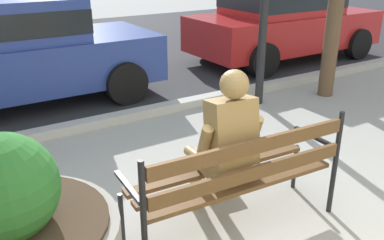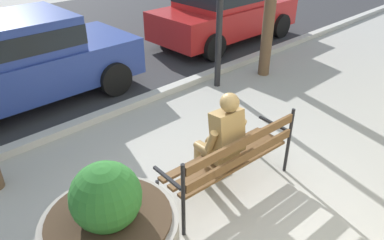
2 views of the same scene
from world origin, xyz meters
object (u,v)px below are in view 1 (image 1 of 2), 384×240
Objects in this scene: bronze_statue_seated at (223,149)px; parked_car_red at (284,19)px; park_bench at (240,173)px; parked_car_blue at (11,49)px.

bronze_statue_seated is 6.03m from parked_car_red.
park_bench is 0.24m from bronze_statue_seated.
park_bench is at bearing -78.46° from parked_car_blue.
parked_car_red reaches higher than park_bench.
parked_car_blue is at bearing 102.01° from bronze_statue_seated.
parked_car_blue is 5.35m from parked_car_red.
bronze_statue_seated reaches higher than park_bench.
parked_car_blue reaches higher than park_bench.
bronze_statue_seated is 0.33× the size of parked_car_red.
parked_car_blue is (-0.86, 4.23, 0.30)m from park_bench.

